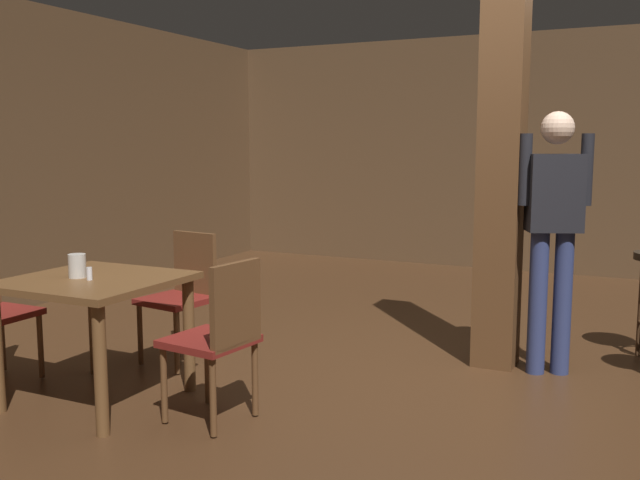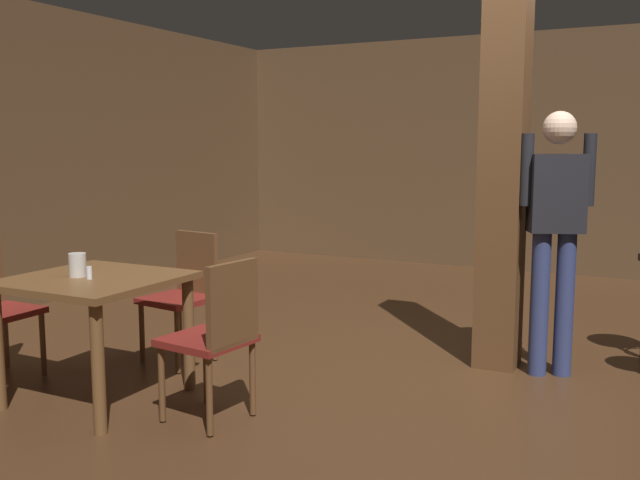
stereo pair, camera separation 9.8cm
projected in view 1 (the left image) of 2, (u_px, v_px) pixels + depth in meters
The scene contains 9 objects.
ground_plane at pixel (419, 384), 4.52m from camera, with size 10.80×10.80×0.00m, color #422816.
wall_back at pixel (540, 154), 8.35m from camera, with size 8.00×0.10×2.80m, color brown.
pillar at pixel (501, 161), 4.75m from camera, with size 0.28×0.28×2.80m, color brown.
dining_table at pixel (95, 300), 4.15m from camera, with size 0.90×0.90×0.74m.
chair_north at pixel (184, 290), 4.94m from camera, with size 0.48×0.48×0.89m.
chair_east at pixel (220, 333), 3.83m from camera, with size 0.47×0.47×0.89m.
napkin_cup at pixel (77, 266), 4.13m from camera, with size 0.10×0.10×0.14m, color beige.
salt_shaker at pixel (89, 274), 4.06m from camera, with size 0.03×0.03×0.07m, color silver.
standing_person at pixel (553, 223), 4.61m from camera, with size 0.46×0.32×1.72m.
Camera 1 is at (1.33, -4.19, 1.51)m, focal length 40.00 mm.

